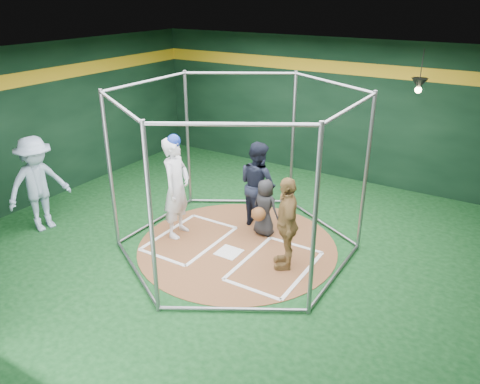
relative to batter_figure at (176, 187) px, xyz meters
The scene contains 12 objects.
room_shell 1.46m from the batter_figure, ahead, with size 10.10×9.10×3.53m.
clay_disc 1.64m from the batter_figure, ahead, with size 3.80×3.80×0.01m, color brown.
home_plate 1.62m from the batter_figure, ahead, with size 0.43×0.43×0.01m, color white.
batter_box_left 1.07m from the batter_figure, ahead, with size 1.17×1.77×0.01m.
batter_box_right 2.43m from the batter_figure, ahead, with size 1.17×1.77×0.01m.
batting_cage 1.36m from the batter_figure, ahead, with size 4.05×4.67×3.00m.
pendant_lamp_near 5.42m from the batter_figure, 47.70° to the left, with size 0.34×0.34×0.90m.
batter_figure is the anchor object (origin of this frame).
visitor_leopard 2.35m from the batter_figure, ahead, with size 0.99×0.41×1.68m, color tan.
catcher_figure 1.77m from the batter_figure, 31.06° to the left, with size 0.60×0.60×1.16m.
umpire 1.66m from the batter_figure, 46.91° to the left, with size 0.87×0.68×1.79m, color black.
bystander_blue 2.81m from the batter_figure, 153.98° to the right, with size 1.26×0.73×1.96m, color #97ADC8.
Camera 1 is at (4.14, -6.65, 4.54)m, focal length 35.00 mm.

